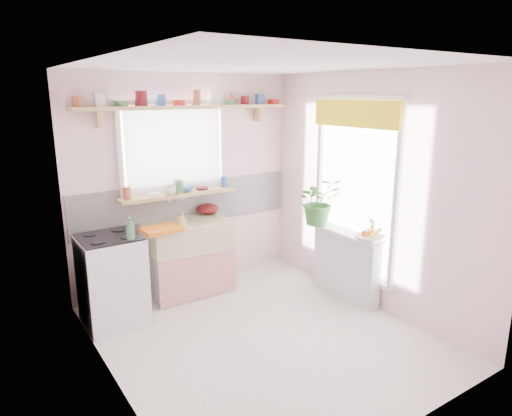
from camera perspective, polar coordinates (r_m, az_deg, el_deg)
room at (r=5.14m, az=1.44°, el=4.08°), size 3.20×3.20×3.20m
sink_unit at (r=5.36m, az=-8.48°, el=-6.06°), size 0.95×0.65×1.11m
cooker at (r=4.83m, az=-17.55°, el=-8.53°), size 0.58×0.58×0.93m
radiator_ledge at (r=5.31m, az=11.21°, el=-6.76°), size 0.22×0.95×0.78m
windowsill at (r=5.33m, az=-9.62°, el=1.70°), size 1.40×0.22×0.04m
pine_shelf at (r=5.26m, az=-8.50°, el=12.37°), size 2.52×0.24×0.04m
shelf_crockery at (r=5.24m, az=-8.96°, el=13.16°), size 2.47×0.11×0.12m
sill_crockery at (r=5.31m, az=-9.65°, el=2.51°), size 1.35×0.11×0.12m
dish_tray at (r=4.93m, az=-11.75°, el=-2.63°), size 0.41×0.31×0.04m
colander at (r=5.55m, az=-6.08°, el=-0.08°), size 0.34×0.34×0.12m
jade_plant at (r=5.34m, az=7.86°, el=0.87°), size 0.62×0.58×0.56m
fruit_bowl at (r=4.86m, az=14.01°, el=-3.76°), size 0.34×0.34×0.07m
herb_pot at (r=4.98m, az=14.20°, el=-2.35°), size 0.15×0.13×0.23m
soap_bottle_sink at (r=4.98m, az=-9.20°, el=-1.58°), size 0.08×0.08×0.17m
sill_cup at (r=5.21m, az=-10.72°, el=2.21°), size 0.15×0.15×0.11m
sill_bowl at (r=5.37m, az=-8.85°, el=2.37°), size 0.23×0.23×0.06m
shelf_vase at (r=5.59m, az=-3.11°, el=13.51°), size 0.17×0.17×0.14m
cooker_bottle at (r=4.49m, az=-15.45°, el=-2.48°), size 0.10×0.10×0.22m
fruit at (r=4.85m, az=14.04°, el=-3.06°), size 0.20×0.14×0.10m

